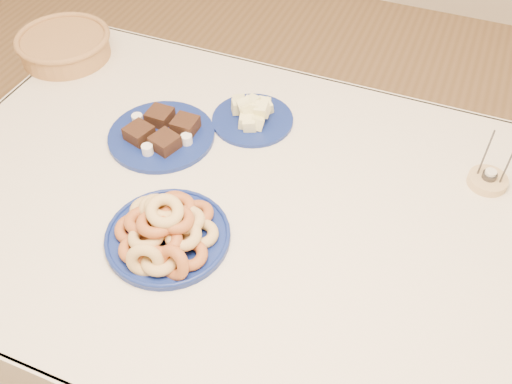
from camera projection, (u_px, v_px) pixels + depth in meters
ground at (262, 356)px, 1.90m from camera, size 5.00×5.00×0.00m
dining_table at (264, 235)px, 1.43m from camera, size 1.71×1.11×0.75m
donut_platter at (166, 231)px, 1.26m from camera, size 0.33×0.33×0.13m
melon_plate at (252, 115)px, 1.56m from camera, size 0.29×0.29×0.08m
brownie_plate at (162, 133)px, 1.52m from camera, size 0.30×0.30×0.05m
wicker_basket at (64, 45)px, 1.76m from camera, size 0.38×0.38×0.08m
candle_holder at (488, 180)px, 1.40m from camera, size 0.11×0.11×0.16m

